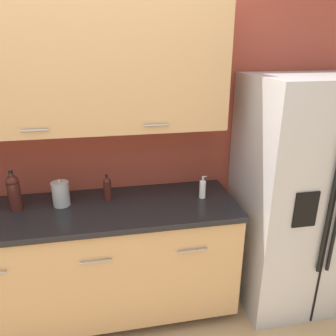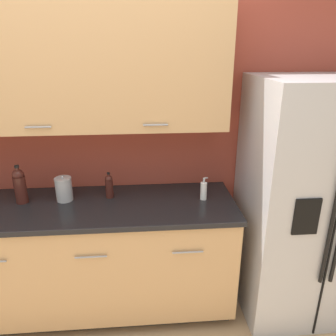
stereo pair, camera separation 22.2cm
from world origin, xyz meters
name	(u,v)px [view 2 (the right image)]	position (x,y,z in m)	size (l,w,h in m)	color
wall_back	(69,113)	(-0.07, 1.12, 1.48)	(10.00, 0.39, 2.60)	#993D2D
counter_unit	(58,259)	(-0.20, 0.84, 0.45)	(2.57, 0.64, 0.90)	black
refrigerator	(307,202)	(1.61, 0.79, 0.87)	(0.87, 0.74, 1.74)	#B2B2B5
wine_bottle	(20,185)	(-0.40, 0.91, 1.03)	(0.08, 0.08, 0.28)	#3D1914
soap_dispenser	(204,191)	(0.87, 0.85, 0.96)	(0.05, 0.05, 0.17)	white
oil_bottle	(109,186)	(0.20, 0.94, 0.98)	(0.06, 0.06, 0.19)	#3D1914
steel_canister	(64,189)	(-0.11, 0.92, 0.98)	(0.12, 0.12, 0.19)	#A3A3A5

